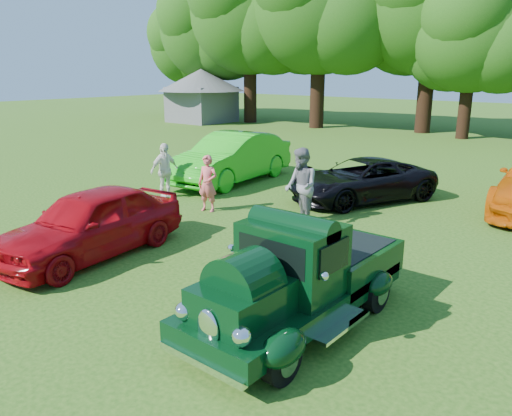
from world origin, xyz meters
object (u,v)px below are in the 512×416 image
Objects in this scene: hero_pickup at (299,279)px; back_car_black at (361,180)px; red_convertible at (90,223)px; spectator_white at (165,171)px; spectator_grey at (301,186)px; back_car_lime at (232,158)px; gazebo at (201,90)px; spectator_pink at (208,183)px.

back_car_black is at bearing 111.46° from hero_pickup.
spectator_white is at bearing 114.95° from red_convertible.
back_car_lime is at bearing -172.22° from spectator_grey.
spectator_white is 23.52m from gazebo.
gazebo is at bearing 138.42° from hero_pickup.
back_car_black is 4.65m from spectator_pink.
spectator_grey reaches higher than back_car_black.
hero_pickup is at bearing -44.34° from back_car_black.
spectator_grey is (4.69, -2.53, 0.12)m from back_car_lime.
back_car_lime is 2.98m from spectator_white.
gazebo reaches higher than spectator_pink.
spectator_white is (-0.06, -2.98, -0.01)m from back_car_lime.
hero_pickup is 2.19× the size of spectator_grey.
gazebo is (-16.06, 14.19, 1.55)m from back_car_lime.
red_convertible is 5.05m from spectator_white.
gazebo is (-18.68, 21.45, 1.68)m from red_convertible.
back_car_lime is at bearing -41.46° from gazebo.
spectator_pink is (2.05, -3.23, -0.06)m from back_car_lime.
spectator_grey is at bearing -0.49° from spectator_pink.
spectator_grey is at bearing -34.78° from back_car_lime.
spectator_grey reaches higher than hero_pickup.
hero_pickup is 1.00× the size of red_convertible.
gazebo is at bearing 120.84° from spectator_pink.
hero_pickup is 6.70m from spectator_pink.
back_car_lime is 0.81× the size of gazebo.
back_car_black is 0.71× the size of gazebo.
back_car_lime is at bearing 3.34° from spectator_white.
gazebo reaches higher than hero_pickup.
back_car_lime reaches higher than back_car_black.
hero_pickup is at bearing -41.58° from gazebo.
gazebo is (-18.11, 17.42, 1.61)m from spectator_pink.
back_car_black is (4.77, 0.54, -0.22)m from back_car_lime.
back_car_lime reaches higher than spectator_white.
spectator_pink is 0.25× the size of gazebo.
back_car_black is at bearing 0.04° from back_car_lime.
back_car_black is at bearing 124.69° from spectator_grey.
spectator_white is (-2.68, 4.28, 0.12)m from red_convertible.
spectator_white is at bearing -97.50° from back_car_lime.
spectator_white is at bearing 153.32° from hero_pickup.
back_car_lime is 21.49m from gazebo.
hero_pickup reaches higher than red_convertible.
spectator_pink is at bearing -101.57° from back_car_black.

